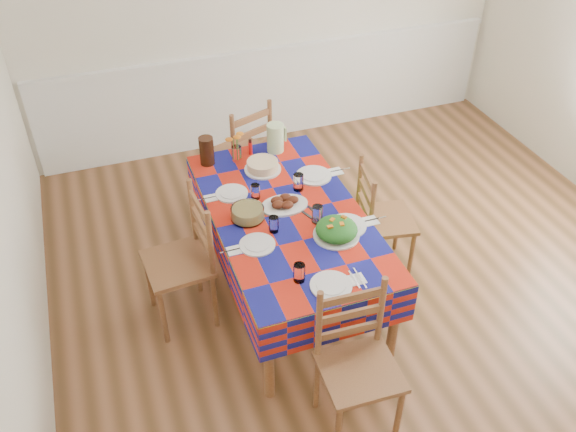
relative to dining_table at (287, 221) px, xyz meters
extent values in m
cube|color=brown|center=(0.61, -0.37, -0.64)|extent=(4.50, 5.00, 0.04)
cube|color=white|center=(0.61, 2.10, 0.28)|extent=(4.41, 0.06, 0.04)
cube|color=white|center=(0.61, 2.11, -0.17)|extent=(4.41, 0.03, 0.90)
cylinder|color=brown|center=(-0.40, -0.81, -0.30)|extent=(0.06, 0.06, 0.65)
cylinder|color=brown|center=(0.40, -0.81, -0.30)|extent=(0.06, 0.06, 0.65)
cylinder|color=brown|center=(-0.40, 0.81, -0.30)|extent=(0.06, 0.06, 0.65)
cylinder|color=brown|center=(0.40, 0.81, -0.30)|extent=(0.06, 0.06, 0.65)
cube|color=brown|center=(0.00, 0.00, 0.05)|extent=(0.91, 1.74, 0.04)
cube|color=red|center=(0.00, 0.00, 0.07)|extent=(0.95, 1.77, 0.01)
cube|color=red|center=(-0.48, 0.00, -0.07)|extent=(0.01, 1.77, 0.27)
cube|color=red|center=(0.48, 0.00, -0.07)|extent=(0.01, 1.77, 0.27)
cube|color=red|center=(0.00, -0.89, -0.07)|extent=(0.95, 0.01, 0.27)
cube|color=red|center=(0.00, 0.89, -0.07)|extent=(0.95, 0.01, 0.27)
cylinder|color=silver|center=(0.00, -0.73, 0.08)|extent=(0.24, 0.24, 0.01)
cylinder|color=silver|center=(0.00, -0.73, 0.09)|extent=(0.17, 0.17, 0.01)
cylinder|color=white|center=(-0.15, -0.62, 0.13)|extent=(0.07, 0.07, 0.12)
cube|color=white|center=(0.17, -0.73, 0.08)|extent=(0.09, 0.09, 0.01)
cube|color=silver|center=(0.15, -0.73, 0.08)|extent=(0.01, 0.15, 0.00)
cube|color=silver|center=(0.18, -0.73, 0.08)|extent=(0.01, 0.18, 0.00)
cylinder|color=silver|center=(-0.28, -0.25, 0.08)|extent=(0.22, 0.22, 0.01)
cylinder|color=silver|center=(-0.28, -0.25, 0.09)|extent=(0.16, 0.16, 0.00)
cylinder|color=white|center=(-0.14, -0.15, 0.13)|extent=(0.06, 0.06, 0.11)
cube|color=white|center=(-0.43, -0.25, 0.08)|extent=(0.08, 0.08, 0.00)
cube|color=silver|center=(-0.45, -0.25, 0.08)|extent=(0.14, 0.01, 0.00)
cube|color=silver|center=(-0.41, -0.25, 0.08)|extent=(0.16, 0.01, 0.00)
cylinder|color=silver|center=(-0.29, 0.32, 0.08)|extent=(0.22, 0.22, 0.01)
cylinder|color=silver|center=(-0.29, 0.32, 0.09)|extent=(0.16, 0.16, 0.00)
cylinder|color=white|center=(-0.15, 0.22, 0.13)|extent=(0.06, 0.06, 0.11)
cube|color=white|center=(-0.43, 0.32, 0.08)|extent=(0.08, 0.08, 0.00)
cube|color=silver|center=(-0.45, 0.32, 0.08)|extent=(0.14, 0.01, 0.00)
cube|color=silver|center=(-0.42, 0.32, 0.08)|extent=(0.16, 0.01, 0.00)
cylinder|color=silver|center=(0.31, -0.27, 0.08)|extent=(0.25, 0.25, 0.01)
cylinder|color=silver|center=(0.31, -0.27, 0.09)|extent=(0.18, 0.18, 0.01)
cylinder|color=white|center=(0.15, -0.16, 0.14)|extent=(0.07, 0.07, 0.12)
cube|color=white|center=(0.47, -0.27, 0.08)|extent=(0.09, 0.09, 0.01)
cube|color=silver|center=(0.45, -0.27, 0.08)|extent=(0.16, 0.01, 0.00)
cube|color=silver|center=(0.49, -0.27, 0.08)|extent=(0.19, 0.01, 0.00)
cylinder|color=silver|center=(0.32, 0.33, 0.08)|extent=(0.25, 0.25, 0.01)
cylinder|color=silver|center=(0.32, 0.33, 0.09)|extent=(0.18, 0.18, 0.01)
cylinder|color=white|center=(0.16, 0.22, 0.14)|extent=(0.07, 0.07, 0.12)
cube|color=white|center=(0.49, 0.33, 0.08)|extent=(0.09, 0.09, 0.01)
cube|color=silver|center=(0.47, 0.33, 0.08)|extent=(0.16, 0.01, 0.00)
cube|color=silver|center=(0.51, 0.33, 0.08)|extent=(0.19, 0.01, 0.00)
ellipsoid|color=silver|center=(0.01, 0.07, 0.08)|extent=(0.32, 0.23, 0.02)
ellipsoid|color=black|center=(0.06, 0.07, 0.11)|extent=(0.08, 0.07, 0.05)
ellipsoid|color=black|center=(0.03, 0.11, 0.11)|extent=(0.08, 0.07, 0.05)
ellipsoid|color=black|center=(-0.04, 0.10, 0.11)|extent=(0.08, 0.07, 0.05)
ellipsoid|color=black|center=(-0.05, 0.05, 0.11)|extent=(0.08, 0.07, 0.05)
ellipsoid|color=black|center=(0.01, 0.03, 0.11)|extent=(0.08, 0.07, 0.05)
cylinder|color=silver|center=(0.21, -0.33, 0.08)|extent=(0.29, 0.29, 0.01)
ellipsoid|color=#114515|center=(0.21, -0.33, 0.13)|extent=(0.26, 0.26, 0.12)
cube|color=orange|center=(0.15, -0.36, 0.19)|extent=(0.03, 0.02, 0.01)
cube|color=orange|center=(0.19, -0.30, 0.19)|extent=(0.04, 0.04, 0.01)
cube|color=orange|center=(0.23, -0.36, 0.19)|extent=(0.03, 0.04, 0.01)
cube|color=orange|center=(0.27, -0.30, 0.19)|extent=(0.04, 0.04, 0.01)
cylinder|color=white|center=(-0.26, 0.03, 0.11)|extent=(0.22, 0.22, 0.08)
cylinder|color=#CFBF6D|center=(-0.26, 0.03, 0.12)|extent=(0.20, 0.20, 0.07)
cylinder|color=silver|center=(0.00, 0.53, 0.08)|extent=(0.26, 0.26, 0.01)
cylinder|color=#E2C08A|center=(0.00, 0.53, 0.12)|extent=(0.22, 0.22, 0.06)
cube|color=black|center=(0.13, -0.12, 0.08)|extent=(0.10, 0.24, 0.01)
cube|color=black|center=(0.17, -0.11, 0.08)|extent=(0.05, 0.25, 0.01)
cylinder|color=white|center=(-0.14, 0.71, 0.14)|extent=(0.07, 0.07, 0.12)
cylinder|color=#2D7326|center=(-0.16, 0.71, 0.18)|extent=(0.01, 0.01, 0.17)
ellipsoid|color=orange|center=(-0.19, 0.71, 0.27)|extent=(0.06, 0.06, 0.02)
cylinder|color=#2D7326|center=(-0.12, 0.72, 0.18)|extent=(0.01, 0.01, 0.17)
ellipsoid|color=orange|center=(-0.10, 0.73, 0.28)|extent=(0.06, 0.06, 0.02)
cylinder|color=#2D7326|center=(-0.14, 0.69, 0.18)|extent=(0.01, 0.01, 0.17)
ellipsoid|color=orange|center=(-0.14, 0.67, 0.30)|extent=(0.06, 0.06, 0.02)
cylinder|color=red|center=(-0.02, 0.77, 0.14)|extent=(0.03, 0.03, 0.12)
cylinder|color=#B5D898|center=(0.18, 0.75, 0.18)|extent=(0.13, 0.13, 0.22)
cylinder|color=black|center=(-0.35, 0.75, 0.18)|extent=(0.11, 0.11, 0.21)
cube|color=silver|center=(0.00, -0.85, 0.08)|extent=(0.07, 0.02, 0.02)
cylinder|color=brown|center=(-0.18, -1.32, -0.40)|extent=(0.04, 0.04, 0.44)
cylinder|color=brown|center=(0.17, -1.34, -0.40)|extent=(0.04, 0.04, 0.44)
cylinder|color=brown|center=(-0.17, -0.99, -0.40)|extent=(0.04, 0.04, 0.44)
cylinder|color=brown|center=(0.18, -1.00, -0.40)|extent=(0.04, 0.04, 0.44)
cube|color=brown|center=(0.00, -1.16, -0.16)|extent=(0.43, 0.41, 0.03)
cylinder|color=brown|center=(-0.17, -0.98, 0.07)|extent=(0.04, 0.04, 0.49)
cylinder|color=brown|center=(0.19, -0.99, 0.07)|extent=(0.04, 0.04, 0.49)
cube|color=brown|center=(0.01, -0.98, -0.03)|extent=(0.36, 0.04, 0.05)
cube|color=brown|center=(0.01, -0.98, 0.10)|extent=(0.36, 0.04, 0.05)
cube|color=brown|center=(0.01, -0.98, 0.23)|extent=(0.36, 0.04, 0.05)
cylinder|color=brown|center=(0.11, 1.38, -0.39)|extent=(0.04, 0.04, 0.45)
cylinder|color=brown|center=(-0.23, 1.26, -0.39)|extent=(0.04, 0.04, 0.45)
cylinder|color=brown|center=(0.23, 1.07, -0.39)|extent=(0.04, 0.04, 0.45)
cylinder|color=brown|center=(-0.11, 0.94, -0.39)|extent=(0.04, 0.04, 0.45)
cube|color=brown|center=(0.00, 1.16, -0.15)|extent=(0.54, 0.52, 0.03)
cylinder|color=brown|center=(0.23, 1.06, 0.08)|extent=(0.04, 0.04, 0.50)
cylinder|color=brown|center=(-0.10, 0.93, 0.08)|extent=(0.04, 0.04, 0.50)
cube|color=brown|center=(0.06, 0.99, -0.02)|extent=(0.34, 0.15, 0.05)
cube|color=brown|center=(0.06, 0.99, 0.11)|extent=(0.34, 0.15, 0.05)
cube|color=brown|center=(0.06, 0.99, 0.24)|extent=(0.34, 0.15, 0.05)
cylinder|color=brown|center=(-0.94, 0.17, -0.39)|extent=(0.04, 0.04, 0.46)
cylinder|color=brown|center=(-0.91, -0.19, -0.39)|extent=(0.04, 0.04, 0.46)
cylinder|color=brown|center=(-0.59, 0.19, -0.39)|extent=(0.04, 0.04, 0.46)
cylinder|color=brown|center=(-0.56, -0.17, -0.39)|extent=(0.04, 0.04, 0.46)
cube|color=brown|center=(-0.75, 0.00, -0.15)|extent=(0.44, 0.46, 0.03)
cylinder|color=brown|center=(-0.58, 0.20, 0.09)|extent=(0.04, 0.04, 0.51)
cylinder|color=brown|center=(-0.55, -0.17, 0.09)|extent=(0.04, 0.04, 0.51)
cube|color=brown|center=(-0.57, 0.01, -0.01)|extent=(0.05, 0.36, 0.05)
cube|color=brown|center=(-0.57, 0.01, 0.12)|extent=(0.05, 0.36, 0.05)
cube|color=brown|center=(-0.57, 0.01, 0.25)|extent=(0.05, 0.36, 0.05)
cylinder|color=brown|center=(0.87, -0.20, -0.41)|extent=(0.03, 0.03, 0.42)
cylinder|color=brown|center=(0.94, 0.14, -0.41)|extent=(0.03, 0.03, 0.42)
cylinder|color=brown|center=(0.56, -0.14, -0.41)|extent=(0.03, 0.03, 0.42)
cylinder|color=brown|center=(0.62, 0.20, -0.41)|extent=(0.03, 0.03, 0.42)
cube|color=brown|center=(0.75, 0.00, -0.18)|extent=(0.44, 0.46, 0.03)
cylinder|color=brown|center=(0.55, -0.13, 0.04)|extent=(0.03, 0.03, 0.47)
cylinder|color=brown|center=(0.62, 0.20, 0.04)|extent=(0.03, 0.03, 0.47)
cube|color=brown|center=(0.58, 0.03, -0.06)|extent=(0.08, 0.33, 0.05)
cube|color=brown|center=(0.58, 0.03, 0.07)|extent=(0.08, 0.33, 0.05)
cube|color=brown|center=(0.58, 0.03, 0.19)|extent=(0.08, 0.33, 0.05)
camera|label=1|loc=(-1.06, -2.97, 2.50)|focal=38.00mm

